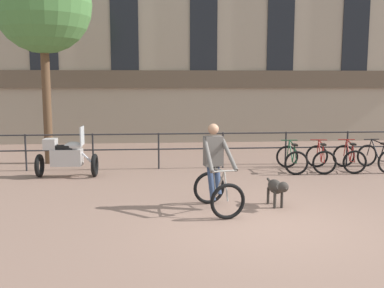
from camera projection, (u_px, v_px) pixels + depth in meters
ground_plane at (265, 223)px, 8.06m from camera, size 60.00×60.00×0.00m
canal_railing at (223, 144)px, 13.10m from camera, size 15.05×0.05×1.05m
building_facade at (203, 39)px, 18.32m from camera, size 18.00×0.72×8.46m
cyclist_with_bike at (216, 172)px, 8.85m from camera, size 0.90×1.28×1.70m
dog at (277, 188)px, 9.05m from camera, size 0.33×0.92×0.59m
parked_motorcycle at (66, 156)px, 11.87m from camera, size 1.59×0.67×1.35m
parked_bicycle_near_lamp at (292, 159)px, 12.64m from camera, size 0.72×1.14×0.86m
parked_bicycle_mid_left at (321, 158)px, 12.71m from camera, size 0.83×1.20×0.86m
parked_bicycle_mid_right at (349, 158)px, 12.78m from camera, size 0.80×1.19×0.86m
parked_bicycle_far_end at (377, 158)px, 12.84m from camera, size 0.77×1.17×0.86m
tree_canalside_left at (42, 5)px, 13.26m from camera, size 2.90×2.90×6.24m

